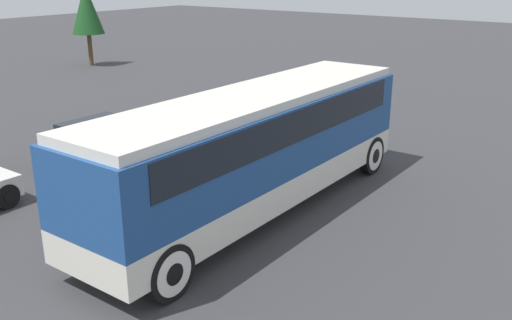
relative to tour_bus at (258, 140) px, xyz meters
name	(u,v)px	position (x,y,z in m)	size (l,w,h in m)	color
ground_plane	(256,211)	(-0.10, 0.00, -1.97)	(120.00, 120.00, 0.00)	#38383A
tour_bus	(258,140)	(0.00, 0.00, 0.00)	(11.08, 2.61, 3.24)	silver
parked_car_far	(101,142)	(0.13, 6.56, -1.26)	(4.16, 1.82, 1.44)	#BCBCC1
tree_left	(87,9)	(12.44, 22.72, 1.64)	(2.05, 2.05, 5.22)	brown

